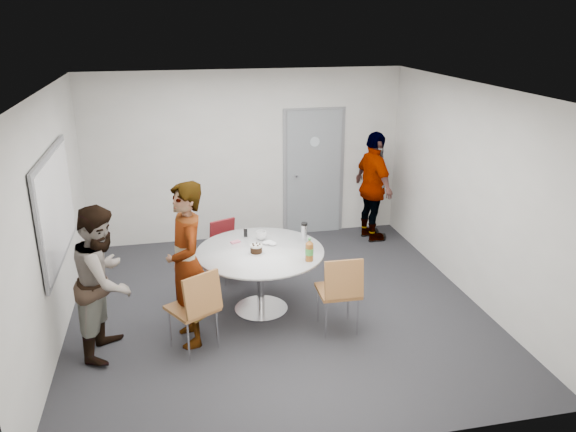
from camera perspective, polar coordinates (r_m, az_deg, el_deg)
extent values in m
plane|color=black|center=(7.13, -1.11, -9.31)|extent=(5.00, 5.00, 0.00)
plane|color=silver|center=(6.28, -1.28, 12.78)|extent=(5.00, 5.00, 0.00)
plane|color=beige|center=(8.95, -4.25, 6.05)|extent=(5.00, 0.00, 5.00)
plane|color=beige|center=(6.61, -22.99, -0.51)|extent=(0.00, 5.00, 5.00)
plane|color=beige|center=(7.44, 18.08, 2.27)|extent=(0.00, 5.00, 5.00)
plane|color=beige|center=(4.35, 5.17, -9.36)|extent=(5.00, 0.00, 5.00)
cube|color=gray|center=(9.21, 2.64, 4.39)|extent=(0.90, 0.05, 2.05)
cube|color=gray|center=(9.24, 2.60, 4.43)|extent=(1.02, 0.04, 2.12)
cylinder|color=#B2BFC6|center=(9.06, 2.74, 7.54)|extent=(0.16, 0.01, 0.16)
cylinder|color=silver|center=(9.09, 0.77, 4.15)|extent=(0.04, 0.14, 0.04)
cube|color=gray|center=(6.76, -22.52, 0.88)|extent=(0.03, 1.90, 1.25)
cube|color=white|center=(6.75, -22.36, 0.89)|extent=(0.01, 1.78, 1.13)
cylinder|color=silver|center=(6.75, -2.85, -3.62)|extent=(1.54, 1.54, 0.03)
cylinder|color=silver|center=(6.92, -2.79, -6.59)|extent=(0.09, 0.09, 0.75)
cylinder|color=silver|center=(7.10, -2.74, -9.36)|extent=(0.66, 0.66, 0.02)
cylinder|color=silver|center=(6.67, -3.24, -3.75)|extent=(0.19, 0.19, 0.01)
cylinder|color=black|center=(6.65, -3.24, -3.42)|extent=(0.14, 0.14, 0.08)
cylinder|color=silver|center=(6.64, -3.25, -3.04)|extent=(0.14, 0.14, 0.02)
cylinder|color=brown|center=(6.43, 2.18, -3.69)|extent=(0.09, 0.09, 0.21)
cylinder|color=green|center=(6.42, 2.18, -3.62)|extent=(0.10, 0.10, 0.08)
cone|color=brown|center=(6.38, 2.19, -2.63)|extent=(0.09, 0.09, 0.04)
cylinder|color=#479E4D|center=(6.36, 2.20, -2.36)|extent=(0.04, 0.04, 0.02)
imported|color=white|center=(7.05, -2.74, -1.97)|extent=(0.19, 0.19, 0.11)
cylinder|color=black|center=(7.15, -4.33, -1.66)|extent=(0.05, 0.05, 0.11)
cylinder|color=silver|center=(7.00, 1.66, -1.72)|extent=(0.08, 0.08, 0.20)
cylinder|color=black|center=(6.95, 1.67, -0.82)|extent=(0.08, 0.08, 0.03)
cube|color=#D1687D|center=(6.99, -5.37, -2.64)|extent=(0.13, 0.10, 0.02)
ellipsoid|color=white|center=(6.90, -1.88, -2.78)|extent=(0.21, 0.21, 0.04)
cube|color=brown|center=(6.20, -9.70, -9.20)|extent=(0.62, 0.62, 0.04)
cube|color=brown|center=(5.92, -8.68, -7.87)|extent=(0.42, 0.30, 0.44)
cylinder|color=silver|center=(6.54, -9.11, -9.98)|extent=(0.02, 0.02, 0.49)
cylinder|color=silver|center=(6.38, -11.91, -11.01)|extent=(0.02, 0.02, 0.49)
cylinder|color=silver|center=(6.28, -7.19, -11.27)|extent=(0.02, 0.02, 0.49)
cylinder|color=silver|center=(6.11, -10.08, -12.39)|extent=(0.02, 0.02, 0.49)
cube|color=brown|center=(6.49, 5.11, -7.58)|extent=(0.47, 0.47, 0.04)
cube|color=brown|center=(6.19, 5.72, -6.43)|extent=(0.44, 0.11, 0.44)
cylinder|color=silver|center=(6.81, 6.15, -8.57)|extent=(0.02, 0.02, 0.49)
cylinder|color=silver|center=(6.72, 3.09, -8.88)|extent=(0.02, 0.02, 0.49)
cylinder|color=silver|center=(6.50, 7.09, -10.07)|extent=(0.02, 0.02, 0.49)
cylinder|color=silver|center=(6.41, 3.87, -10.43)|extent=(0.02, 0.02, 0.49)
cube|color=maroon|center=(7.74, -5.99, -3.53)|extent=(0.51, 0.51, 0.03)
cube|color=maroon|center=(7.81, -6.71, -1.63)|extent=(0.38, 0.22, 0.37)
cylinder|color=silver|center=(7.63, -6.40, -5.62)|extent=(0.02, 0.02, 0.42)
cylinder|color=silver|center=(7.76, -4.34, -5.07)|extent=(0.02, 0.02, 0.42)
cylinder|color=silver|center=(7.88, -7.50, -4.80)|extent=(0.02, 0.02, 0.42)
cylinder|color=silver|center=(8.02, -5.49, -4.28)|extent=(0.02, 0.02, 0.42)
imported|color=#A5C6EA|center=(6.16, -10.20, -4.91)|extent=(0.54, 0.73, 1.85)
imported|color=white|center=(6.24, -18.18, -6.25)|extent=(0.80, 0.93, 1.66)
imported|color=black|center=(9.03, 8.69, 2.94)|extent=(0.59, 1.09, 1.77)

